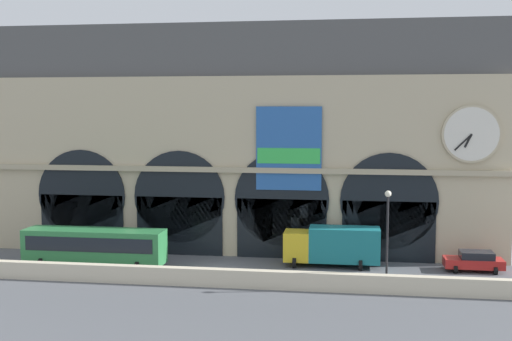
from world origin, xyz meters
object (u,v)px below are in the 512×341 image
(bus_midwest, at_px, (95,246))
(car_east, at_px, (474,261))
(street_lamp_quayside, at_px, (387,227))
(box_truck_mideast, at_px, (333,245))

(bus_midwest, distance_m, car_east, 29.32)
(car_east, bearing_deg, street_lamp_quayside, -138.27)
(box_truck_mideast, distance_m, car_east, 10.81)
(bus_midwest, height_order, box_truck_mideast, box_truck_mideast)
(street_lamp_quayside, bearing_deg, car_east, 41.73)
(bus_midwest, height_order, car_east, bus_midwest)
(box_truck_mideast, xyz_separation_m, street_lamp_quayside, (3.81, -6.22, 2.71))
(bus_midwest, bearing_deg, street_lamp_quayside, -6.96)
(box_truck_mideast, relative_size, car_east, 1.70)
(bus_midwest, xyz_separation_m, street_lamp_quayside, (22.13, -2.70, 2.63))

